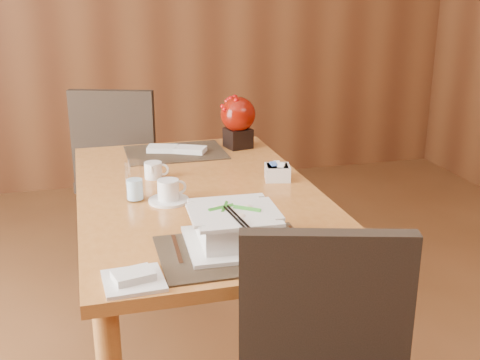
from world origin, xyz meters
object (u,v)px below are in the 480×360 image
object	(u,v)px
soup_setting	(234,228)
coffee_cup	(168,192)
dining_table	(200,215)
creamer_jug	(153,170)
sugar_caddy	(277,172)
far_chair	(121,164)
berry_decor	(238,119)
bread_plate	(134,281)
water_glass	(134,181)

from	to	relation	value
soup_setting	coffee_cup	world-z (taller)	soup_setting
dining_table	creamer_jug	distance (m)	0.29
sugar_caddy	far_chair	bearing A→B (deg)	118.29
berry_decor	far_chair	bearing A→B (deg)	135.51
sugar_caddy	bread_plate	distance (m)	0.97
dining_table	bread_plate	distance (m)	0.74
coffee_cup	water_glass	bearing A→B (deg)	157.86
water_glass	far_chair	world-z (taller)	far_chair
water_glass	berry_decor	distance (m)	0.82
creamer_jug	far_chair	xyz separation A→B (m)	(-0.07, 0.88, -0.23)
water_glass	far_chair	bearing A→B (deg)	88.79
coffee_cup	far_chair	world-z (taller)	far_chair
water_glass	far_chair	distance (m)	1.15
dining_table	berry_decor	xyz separation A→B (m)	(0.31, 0.57, 0.24)
berry_decor	dining_table	bearing A→B (deg)	-118.09
soup_setting	coffee_cup	distance (m)	0.45
soup_setting	creamer_jug	world-z (taller)	soup_setting
water_glass	creamer_jug	world-z (taller)	water_glass
dining_table	soup_setting	distance (m)	0.53
dining_table	coffee_cup	distance (m)	0.20
water_glass	bread_plate	distance (m)	0.64
water_glass	berry_decor	size ratio (longest dim) A/B	0.61
water_glass	sugar_caddy	bearing A→B (deg)	9.09
coffee_cup	water_glass	size ratio (longest dim) A/B	0.98
bread_plate	coffee_cup	bearing A→B (deg)	72.64
bread_plate	far_chair	world-z (taller)	far_chair
bread_plate	far_chair	xyz separation A→B (m)	(0.09, 1.75, -0.20)
berry_decor	bread_plate	world-z (taller)	berry_decor
dining_table	soup_setting	xyz separation A→B (m)	(0.01, -0.51, 0.15)
coffee_cup	bread_plate	distance (m)	0.61
coffee_cup	sugar_caddy	size ratio (longest dim) A/B	1.48
far_chair	coffee_cup	bearing A→B (deg)	113.89
soup_setting	far_chair	xyz separation A→B (m)	(-0.22, 1.59, -0.25)
water_glass	sugar_caddy	size ratio (longest dim) A/B	1.51
creamer_jug	bread_plate	xyz separation A→B (m)	(-0.16, -0.87, -0.03)
soup_setting	water_glass	size ratio (longest dim) A/B	1.99
water_glass	sugar_caddy	xyz separation A→B (m)	(0.58, 0.09, -0.04)
soup_setting	sugar_caddy	world-z (taller)	soup_setting
soup_setting	water_glass	bearing A→B (deg)	119.87
dining_table	sugar_caddy	bearing A→B (deg)	10.62
coffee_cup	creamer_jug	world-z (taller)	coffee_cup
water_glass	dining_table	bearing A→B (deg)	6.97
dining_table	creamer_jug	size ratio (longest dim) A/B	16.27
berry_decor	coffee_cup	bearing A→B (deg)	-123.69
dining_table	far_chair	size ratio (longest dim) A/B	1.53
dining_table	water_glass	bearing A→B (deg)	-173.03
soup_setting	creamer_jug	size ratio (longest dim) A/B	3.21
coffee_cup	berry_decor	distance (m)	0.79
sugar_caddy	bread_plate	bearing A→B (deg)	-131.67
dining_table	bread_plate	xyz separation A→B (m)	(-0.31, -0.66, 0.10)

